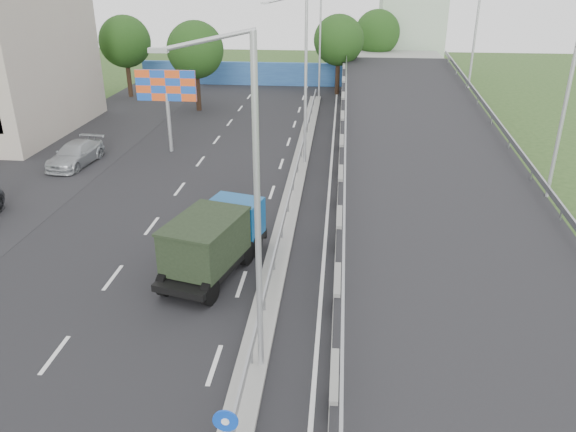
# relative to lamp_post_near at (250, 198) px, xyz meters

# --- Properties ---
(road_surface) EXTENTS (26.00, 90.00, 0.04)m
(road_surface) POSITION_rel_lamp_post_near_xyz_m (-3.11, 14.00, -5.81)
(road_surface) COLOR black
(road_surface) RESTS_ON ground
(parking_strip) EXTENTS (8.00, 90.00, 0.05)m
(parking_strip) POSITION_rel_lamp_post_near_xyz_m (-16.11, 14.00, -5.81)
(parking_strip) COLOR black
(parking_strip) RESTS_ON ground
(median) EXTENTS (1.00, 44.00, 0.20)m
(median) POSITION_rel_lamp_post_near_xyz_m (-0.11, 18.00, -5.71)
(median) COLOR gray
(median) RESTS_ON ground
(overpass_ramp) EXTENTS (10.00, 50.00, 3.50)m
(overpass_ramp) POSITION_rel_lamp_post_near_xyz_m (7.39, 18.00, -4.06)
(overpass_ramp) COLOR gray
(overpass_ramp) RESTS_ON ground
(median_guardrail) EXTENTS (0.09, 44.00, 0.71)m
(median_guardrail) POSITION_rel_lamp_post_near_xyz_m (-0.11, 18.00, -5.06)
(median_guardrail) COLOR gray
(median_guardrail) RESTS_ON median
(lamp_post_near) EXTENTS (2.74, 0.18, 10.08)m
(lamp_post_near) POSITION_rel_lamp_post_near_xyz_m (0.00, 0.00, 0.00)
(lamp_post_near) COLOR #B2B5B7
(lamp_post_near) RESTS_ON median
(lamp_post_mid) EXTENTS (2.74, 0.18, 10.08)m
(lamp_post_mid) POSITION_rel_lamp_post_near_xyz_m (0.00, 20.00, 0.00)
(lamp_post_mid) COLOR #B2B5B7
(lamp_post_mid) RESTS_ON median
(lamp_post_far) EXTENTS (2.74, 0.18, 10.08)m
(lamp_post_far) POSITION_rel_lamp_post_near_xyz_m (0.00, 40.00, 0.00)
(lamp_post_far) COLOR #B2B5B7
(lamp_post_far) RESTS_ON median
(blue_wall) EXTENTS (30.00, 0.50, 2.40)m
(blue_wall) POSITION_rel_lamp_post_near_xyz_m (-4.11, 46.00, -4.61)
(blue_wall) COLOR #254A8A
(blue_wall) RESTS_ON ground
(church) EXTENTS (7.00, 7.00, 13.80)m
(church) POSITION_rel_lamp_post_near_xyz_m (9.89, 54.00, -0.50)
(church) COLOR #B2CCAD
(church) RESTS_ON ground
(billboard) EXTENTS (4.00, 0.24, 5.50)m
(billboard) POSITION_rel_lamp_post_near_xyz_m (-9.11, 22.00, -1.62)
(billboard) COLOR #B2B5B7
(billboard) RESTS_ON ground
(tree_left_mid) EXTENTS (4.80, 4.80, 7.60)m
(tree_left_mid) POSITION_rel_lamp_post_near_xyz_m (-10.11, 34.00, -0.63)
(tree_left_mid) COLOR black
(tree_left_mid) RESTS_ON ground
(tree_median_far) EXTENTS (4.80, 4.80, 7.60)m
(tree_median_far) POSITION_rel_lamp_post_near_xyz_m (1.89, 42.00, -0.63)
(tree_median_far) COLOR black
(tree_median_far) RESTS_ON ground
(tree_left_far) EXTENTS (4.80, 4.80, 7.60)m
(tree_left_far) POSITION_rel_lamp_post_near_xyz_m (-18.11, 39.00, -0.63)
(tree_left_far) COLOR black
(tree_left_far) RESTS_ON ground
(tree_ramp_far) EXTENTS (4.80, 4.80, 7.60)m
(tree_ramp_far) POSITION_rel_lamp_post_near_xyz_m (5.89, 49.00, -0.63)
(tree_ramp_far) COLOR black
(tree_ramp_far) RESTS_ON ground
(dump_truck) EXTENTS (3.66, 6.37, 2.65)m
(dump_truck) POSITION_rel_lamp_post_near_xyz_m (-2.54, 6.03, -4.34)
(dump_truck) COLOR black
(dump_truck) RESTS_ON ground
(parked_car_d) EXTENTS (2.43, 5.07, 1.43)m
(parked_car_d) POSITION_rel_lamp_post_near_xyz_m (-14.34, 18.65, -5.10)
(parked_car_d) COLOR #9B9FA3
(parked_car_d) RESTS_ON ground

